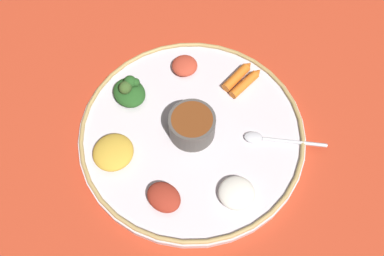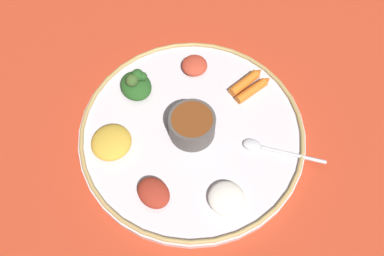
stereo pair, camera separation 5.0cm
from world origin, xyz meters
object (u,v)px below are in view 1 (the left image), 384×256
Objects in this scene: spoon at (271,139)px; carrot_outer at (238,76)px; center_bowl at (192,125)px; carrot_near_spoon at (246,83)px; greens_pile at (129,91)px.

carrot_outer reaches higher than spoon.
carrot_near_spoon is at bearing 150.14° from center_bowl.
greens_pile is (-0.04, -0.14, -0.01)m from center_bowl.
spoon is 1.84× the size of carrot_near_spoon.
greens_pile is 1.11× the size of carrot_outer.
carrot_outer is at bearing 158.61° from center_bowl.
center_bowl is 0.56× the size of spoon.
center_bowl is 1.04× the size of carrot_outer.
center_bowl is 1.03× the size of carrot_near_spoon.
carrot_near_spoon is 0.02m from carrot_outer.
center_bowl is at bearing 72.66° from greens_pile.
spoon is (-0.02, 0.15, -0.02)m from center_bowl.
spoon is at bearing 33.34° from carrot_near_spoon.
carrot_near_spoon is at bearing 60.11° from carrot_outer.
greens_pile is at bearing -107.34° from center_bowl.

